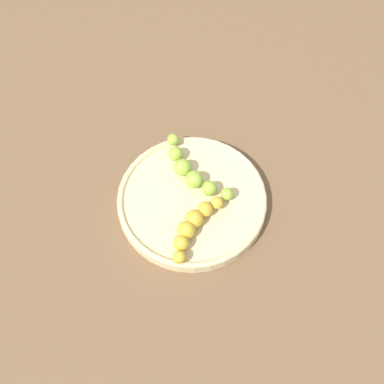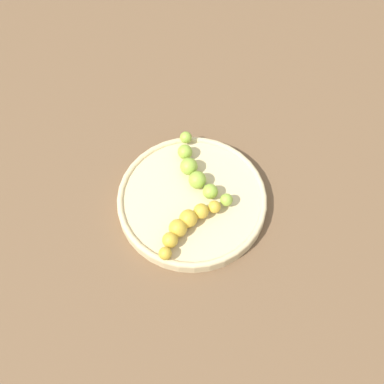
{
  "view_description": "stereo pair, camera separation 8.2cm",
  "coord_description": "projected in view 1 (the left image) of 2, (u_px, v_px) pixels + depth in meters",
  "views": [
    {
      "loc": [
        0.34,
        -0.24,
        0.75
      ],
      "look_at": [
        0.0,
        0.0,
        0.04
      ],
      "focal_mm": 49.55,
      "sensor_mm": 36.0,
      "label": 1
    },
    {
      "loc": [
        0.38,
        -0.17,
        0.75
      ],
      "look_at": [
        0.0,
        0.0,
        0.04
      ],
      "focal_mm": 49.55,
      "sensor_mm": 36.0,
      "label": 2
    }
  ],
  "objects": [
    {
      "name": "ground_plane",
      "position": [
        192.0,
        204.0,
        0.85
      ],
      "size": [
        2.4,
        2.4,
        0.0
      ],
      "primitive_type": "plane",
      "color": "brown"
    },
    {
      "name": "fruit_bowl",
      "position": [
        192.0,
        200.0,
        0.84
      ],
      "size": [
        0.24,
        0.24,
        0.02
      ],
      "color": "#D1B784",
      "rests_on": "ground_plane"
    },
    {
      "name": "banana_spotted",
      "position": [
        193.0,
        226.0,
        0.8
      ],
      "size": [
        0.06,
        0.12,
        0.03
      ],
      "rotation": [
        0.0,
        0.0,
        3.53
      ],
      "color": "gold",
      "rests_on": "fruit_bowl"
    },
    {
      "name": "banana_green",
      "position": [
        192.0,
        171.0,
        0.85
      ],
      "size": [
        0.15,
        0.05,
        0.03
      ],
      "rotation": [
        0.0,
        0.0,
        4.78
      ],
      "color": "#8CAD38",
      "rests_on": "fruit_bowl"
    }
  ]
}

